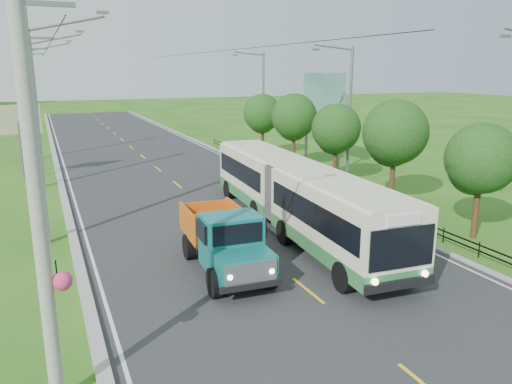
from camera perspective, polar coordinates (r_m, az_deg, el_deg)
ground at (r=17.92m, az=5.95°, el=-11.17°), size 240.00×240.00×0.00m
road at (r=35.85m, az=-9.78°, el=1.50°), size 14.00×120.00×0.02m
curb_left at (r=34.93m, az=-21.32°, el=0.52°), size 0.40×120.00×0.15m
curb_right at (r=38.09m, az=0.72°, el=2.48°), size 0.30×120.00×0.10m
edge_line_left at (r=34.96m, az=-20.42°, el=0.52°), size 0.12×120.00×0.00m
edge_line_right at (r=37.90m, az=0.03°, el=2.38°), size 0.12×120.00×0.00m
centre_dash at (r=17.91m, az=5.95°, el=-11.11°), size 0.12×2.20×0.00m
railing_right at (r=33.17m, az=6.29°, el=1.13°), size 0.04×40.00×0.60m
pole_nearest at (r=11.41m, az=-23.54°, el=-0.59°), size 3.51×0.44×10.00m
pole_near at (r=23.24m, az=-23.83°, el=6.60°), size 3.51×0.32×10.00m
pole_mid at (r=35.19m, az=-23.86°, el=8.68°), size 3.51×0.32×10.00m
pole_far at (r=47.17m, az=-23.87°, el=9.70°), size 3.51×0.32×10.00m
tree_second at (r=24.52m, az=24.18°, el=3.16°), size 3.18×3.26×5.30m
tree_third at (r=28.79m, az=15.52°, el=6.23°), size 3.60×3.62×6.00m
tree_fourth at (r=33.68m, az=9.09°, el=6.91°), size 3.24×3.31×5.40m
tree_fifth at (r=38.83m, az=4.34°, el=8.34°), size 3.48×3.52×5.80m
tree_back at (r=44.23m, az=0.70°, el=8.79°), size 3.30×3.36×5.50m
streetlight_mid at (r=33.86m, az=10.44°, el=9.13°), size 3.02×0.20×9.07m
streetlight_far at (r=46.15m, az=0.66°, el=10.55°), size 3.02×0.20×9.07m
planter_near at (r=27.10m, az=15.74°, el=-2.24°), size 0.64×0.64×0.67m
planter_mid at (r=33.47m, az=7.18°, el=1.19°), size 0.64×0.64×0.67m
planter_far at (r=40.42m, az=1.45°, el=3.48°), size 0.64×0.64×0.67m
billboard_left at (r=38.31m, az=-25.54°, el=6.99°), size 3.00×0.20×5.20m
billboard_right at (r=39.78m, az=7.66°, el=10.54°), size 0.24×6.00×7.30m
bus at (r=23.60m, az=4.54°, el=0.00°), size 3.65×16.71×3.20m
dump_truck at (r=18.98m, az=-3.61°, el=-5.12°), size 2.54×5.97×2.47m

